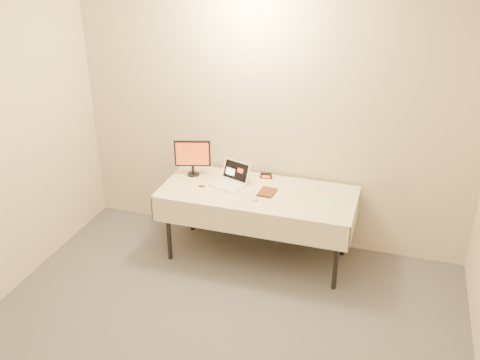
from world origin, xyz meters
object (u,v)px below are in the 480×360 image
(laptop, at_px, (231,179))
(book, at_px, (260,182))
(monitor, at_px, (192,155))
(table, at_px, (258,197))

(laptop, bearing_deg, book, 5.44)
(monitor, distance_m, book, 0.77)
(book, bearing_deg, monitor, 172.52)
(laptop, distance_m, book, 0.33)
(table, distance_m, monitor, 0.79)
(table, distance_m, laptop, 0.32)
(table, bearing_deg, book, -5.43)
(laptop, bearing_deg, monitor, -171.45)
(laptop, relative_size, monitor, 1.04)
(table, bearing_deg, laptop, 165.58)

